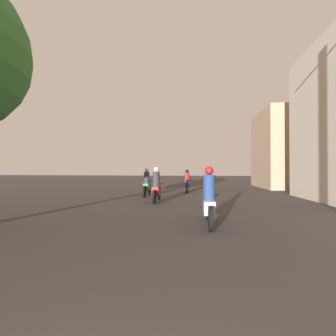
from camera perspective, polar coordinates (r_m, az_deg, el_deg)
name	(u,v)px	position (r m, az deg, el deg)	size (l,w,h in m)	color
motorcycle_silver	(209,201)	(6.36, 10.38, -8.32)	(0.60, 1.96, 1.61)	black
motorcycle_red	(156,188)	(10.73, -2.94, -5.07)	(0.60, 1.94, 1.65)	black
motorcycle_green	(147,185)	(13.11, -5.40, -4.22)	(0.60, 1.95, 1.65)	black
motorcycle_blue	(187,183)	(15.43, 4.87, -3.78)	(0.60, 2.00, 1.55)	black
building_right_far	(289,150)	(21.73, 28.48, 4.10)	(4.93, 5.79, 6.46)	tan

